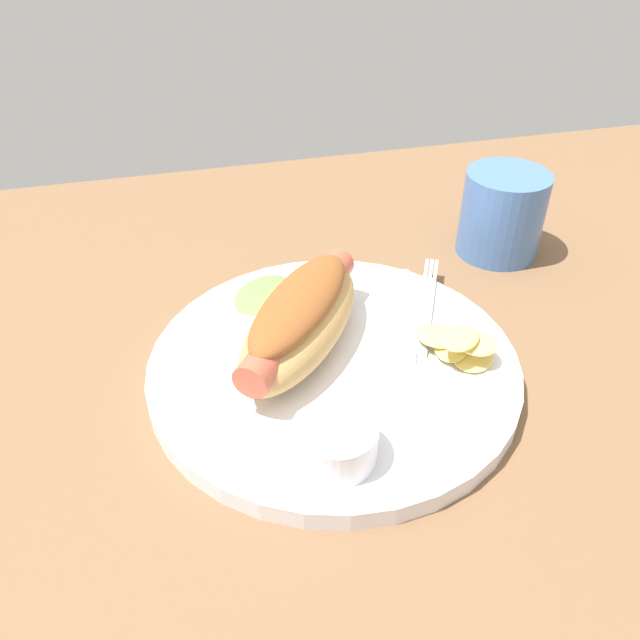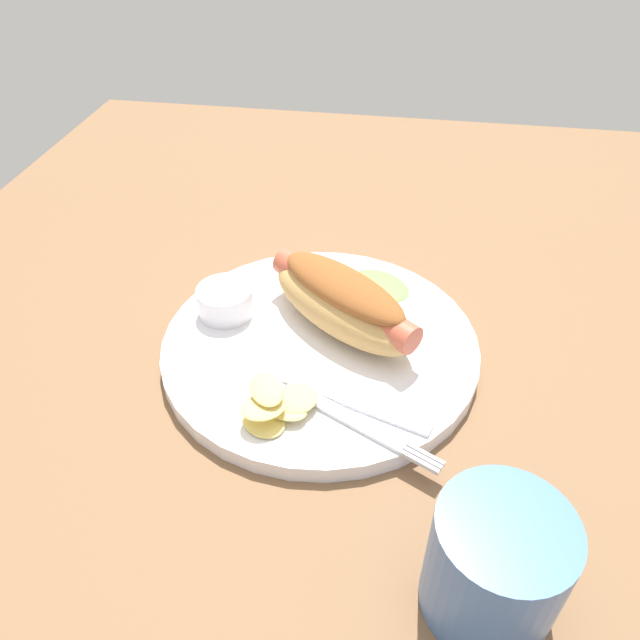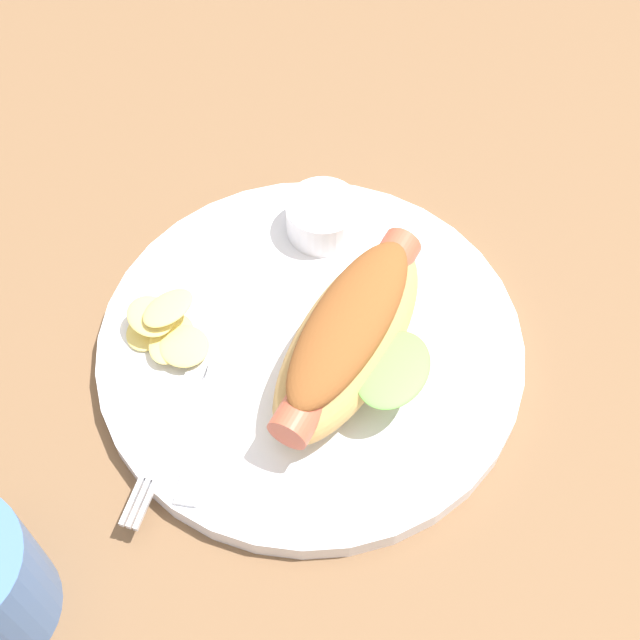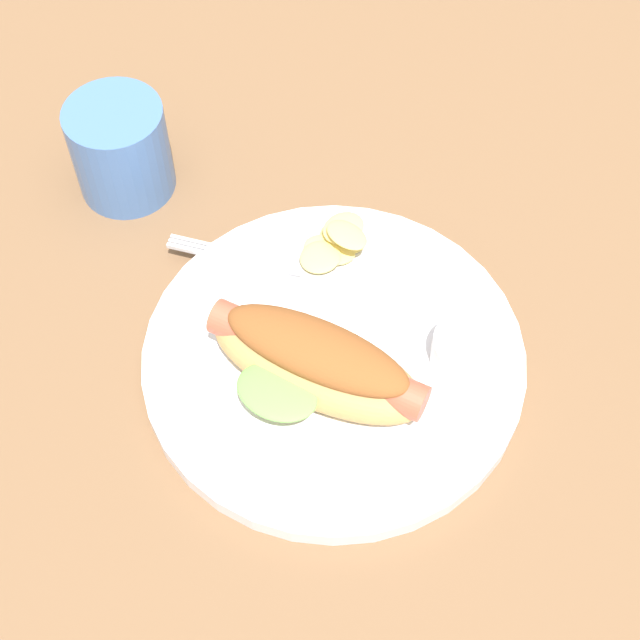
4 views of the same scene
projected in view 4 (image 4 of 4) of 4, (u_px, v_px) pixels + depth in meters
The scene contains 8 objects.
ground_plane at pixel (367, 356), 75.62cm from camera, with size 120.00×90.00×1.80cm, color brown.
plate at pixel (334, 359), 73.49cm from camera, with size 29.08×29.08×1.60cm, color white.
hot_dog at pixel (316, 362), 68.84cm from camera, with size 15.21×17.15×5.81cm.
sauce_ramekin at pixel (468, 351), 71.29cm from camera, with size 5.36×5.36×2.81cm, color white.
fork at pixel (257, 261), 77.36cm from camera, with size 7.50×13.39×0.40cm.
knife at pixel (265, 282), 76.23cm from camera, with size 13.09×1.40×0.36cm, color silver.
chips_pile at pixel (337, 242), 77.28cm from camera, with size 6.98×7.05×2.81cm.
drinking_cup at pixel (121, 150), 80.66cm from camera, with size 8.22×8.22×8.58cm, color #4770B2.
Camera 4 is at (37.86, -10.85, 63.81)cm, focal length 54.11 mm.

